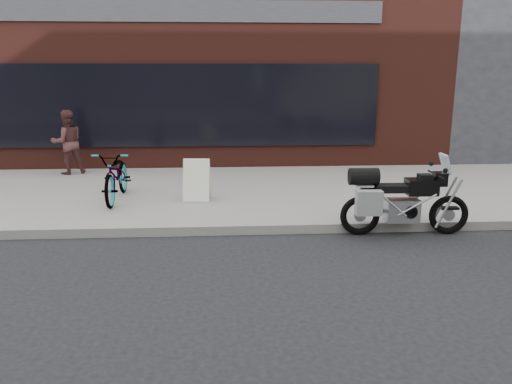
{
  "coord_description": "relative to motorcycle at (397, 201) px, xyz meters",
  "views": [
    {
      "loc": [
        -0.8,
        -3.48,
        2.51
      ],
      "look_at": [
        -0.37,
        3.37,
        0.85
      ],
      "focal_mm": 35.0,
      "sensor_mm": 36.0,
      "label": 1
    }
  ],
  "objects": [
    {
      "name": "near_sidewalk",
      "position": [
        -1.86,
        3.12,
        -0.48
      ],
      "size": [
        44.0,
        6.0,
        0.15
      ],
      "primitive_type": "cube",
      "color": "gray",
      "rests_on": "ground"
    },
    {
      "name": "storefront",
      "position": [
        -3.86,
        10.1,
        1.69
      ],
      "size": [
        14.0,
        10.07,
        4.5
      ],
      "color": "#51211A",
      "rests_on": "ground"
    },
    {
      "name": "motorcycle",
      "position": [
        0.0,
        0.0,
        0.0
      ],
      "size": [
        2.04,
        0.66,
        1.29
      ],
      "rotation": [
        0.0,
        0.0,
        -0.03
      ],
      "color": "black",
      "rests_on": "ground"
    },
    {
      "name": "bicycle_front",
      "position": [
        -4.7,
        1.91,
        0.07
      ],
      "size": [
        0.65,
        1.81,
        0.95
      ],
      "primitive_type": "imported",
      "rotation": [
        0.0,
        0.0,
        0.01
      ],
      "color": "gray",
      "rests_on": "near_sidewalk"
    },
    {
      "name": "sandwich_sign",
      "position": [
        -3.21,
        1.86,
        -0.02
      ],
      "size": [
        0.52,
        0.49,
        0.78
      ],
      "rotation": [
        0.0,
        0.0,
        -0.08
      ],
      "color": "white",
      "rests_on": "near_sidewalk"
    },
    {
      "name": "cafe_patron_left",
      "position": [
        -6.36,
        4.51,
        0.35
      ],
      "size": [
        0.92,
        0.86,
        1.51
      ],
      "primitive_type": "imported",
      "rotation": [
        0.0,
        0.0,
        3.66
      ],
      "color": "#552E2D",
      "rests_on": "near_sidewalk"
    }
  ]
}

